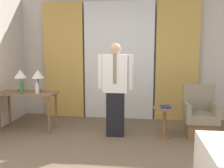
{
  "coord_description": "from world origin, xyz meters",
  "views": [
    {
      "loc": [
        0.55,
        -2.84,
        1.57
      ],
      "look_at": [
        0.02,
        1.33,
        0.97
      ],
      "focal_mm": 40.0,
      "sensor_mm": 36.0,
      "label": 1
    }
  ],
  "objects_px": {
    "bottle_near_edge": "(37,88)",
    "side_table": "(165,117)",
    "book": "(166,107)",
    "armchair": "(200,117)",
    "table_lamp_right": "(38,75)",
    "desk": "(28,99)",
    "table_lamp_left": "(20,75)",
    "bottle_by_lamp": "(22,88)",
    "person": "(115,86)"
  },
  "relations": [
    {
      "from": "bottle_near_edge",
      "to": "side_table",
      "type": "bearing_deg",
      "value": -1.3
    },
    {
      "from": "side_table",
      "to": "book",
      "type": "bearing_deg",
      "value": -36.36
    },
    {
      "from": "armchair",
      "to": "table_lamp_right",
      "type": "bearing_deg",
      "value": 179.27
    },
    {
      "from": "desk",
      "to": "table_lamp_left",
      "type": "distance_m",
      "value": 0.5
    },
    {
      "from": "desk",
      "to": "bottle_by_lamp",
      "type": "bearing_deg",
      "value": -101.38
    },
    {
      "from": "table_lamp_right",
      "to": "bottle_by_lamp",
      "type": "bearing_deg",
      "value": -128.99
    },
    {
      "from": "table_lamp_left",
      "to": "book",
      "type": "xyz_separation_m",
      "value": [
        2.78,
        -0.24,
        -0.5
      ]
    },
    {
      "from": "bottle_by_lamp",
      "to": "person",
      "type": "bearing_deg",
      "value": 0.22
    },
    {
      "from": "table_lamp_left",
      "to": "person",
      "type": "bearing_deg",
      "value": -7.57
    },
    {
      "from": "armchair",
      "to": "book",
      "type": "xyz_separation_m",
      "value": [
        -0.63,
        -0.21,
        0.22
      ]
    },
    {
      "from": "armchair",
      "to": "book",
      "type": "relative_size",
      "value": 4.56
    },
    {
      "from": "bottle_near_edge",
      "to": "side_table",
      "type": "height_order",
      "value": "bottle_near_edge"
    },
    {
      "from": "bottle_near_edge",
      "to": "person",
      "type": "xyz_separation_m",
      "value": [
        1.49,
        -0.07,
        0.08
      ]
    },
    {
      "from": "armchair",
      "to": "side_table",
      "type": "relative_size",
      "value": 1.68
    },
    {
      "from": "bottle_near_edge",
      "to": "book",
      "type": "bearing_deg",
      "value": -1.49
    },
    {
      "from": "book",
      "to": "table_lamp_left",
      "type": "bearing_deg",
      "value": 174.98
    },
    {
      "from": "armchair",
      "to": "book",
      "type": "bearing_deg",
      "value": -162.0
    },
    {
      "from": "bottle_near_edge",
      "to": "armchair",
      "type": "bearing_deg",
      "value": 2.74
    },
    {
      "from": "table_lamp_right",
      "to": "person",
      "type": "bearing_deg",
      "value": -9.3
    },
    {
      "from": "table_lamp_right",
      "to": "bottle_by_lamp",
      "type": "distance_m",
      "value": 0.4
    },
    {
      "from": "desk",
      "to": "person",
      "type": "relative_size",
      "value": 0.67
    },
    {
      "from": "armchair",
      "to": "book",
      "type": "height_order",
      "value": "armchair"
    },
    {
      "from": "person",
      "to": "table_lamp_right",
      "type": "bearing_deg",
      "value": 170.7
    },
    {
      "from": "armchair",
      "to": "bottle_by_lamp",
      "type": "bearing_deg",
      "value": -176.14
    },
    {
      "from": "person",
      "to": "table_lamp_left",
      "type": "bearing_deg",
      "value": 172.43
    },
    {
      "from": "table_lamp_left",
      "to": "bottle_by_lamp",
      "type": "distance_m",
      "value": 0.37
    },
    {
      "from": "book",
      "to": "desk",
      "type": "bearing_deg",
      "value": 176.98
    },
    {
      "from": "bottle_by_lamp",
      "to": "table_lamp_right",
      "type": "bearing_deg",
      "value": 51.01
    },
    {
      "from": "bottle_by_lamp",
      "to": "armchair",
      "type": "distance_m",
      "value": 3.31
    },
    {
      "from": "table_lamp_right",
      "to": "armchair",
      "type": "xyz_separation_m",
      "value": [
        3.05,
        -0.04,
        -0.72
      ]
    },
    {
      "from": "table_lamp_left",
      "to": "side_table",
      "type": "height_order",
      "value": "table_lamp_left"
    },
    {
      "from": "bottle_by_lamp",
      "to": "side_table",
      "type": "xyz_separation_m",
      "value": [
        2.62,
        0.02,
        -0.47
      ]
    },
    {
      "from": "armchair",
      "to": "side_table",
      "type": "distance_m",
      "value": 0.67
    },
    {
      "from": "book",
      "to": "bottle_by_lamp",
      "type": "bearing_deg",
      "value": -179.68
    },
    {
      "from": "table_lamp_right",
      "to": "side_table",
      "type": "distance_m",
      "value": 2.52
    },
    {
      "from": "desk",
      "to": "bottle_by_lamp",
      "type": "distance_m",
      "value": 0.28
    },
    {
      "from": "table_lamp_right",
      "to": "bottle_near_edge",
      "type": "bearing_deg",
      "value": -73.31
    },
    {
      "from": "table_lamp_right",
      "to": "bottle_near_edge",
      "type": "distance_m",
      "value": 0.3
    },
    {
      "from": "table_lamp_left",
      "to": "table_lamp_right",
      "type": "relative_size",
      "value": 1.0
    },
    {
      "from": "bottle_near_edge",
      "to": "person",
      "type": "relative_size",
      "value": 0.14
    },
    {
      "from": "armchair",
      "to": "side_table",
      "type": "xyz_separation_m",
      "value": [
        -0.64,
        -0.2,
        0.03
      ]
    },
    {
      "from": "table_lamp_left",
      "to": "armchair",
      "type": "bearing_deg",
      "value": -0.66
    },
    {
      "from": "person",
      "to": "armchair",
      "type": "distance_m",
      "value": 1.63
    },
    {
      "from": "table_lamp_right",
      "to": "armchair",
      "type": "height_order",
      "value": "table_lamp_right"
    },
    {
      "from": "table_lamp_right",
      "to": "desk",
      "type": "bearing_deg",
      "value": -149.09
    },
    {
      "from": "desk",
      "to": "table_lamp_left",
      "type": "relative_size",
      "value": 2.59
    },
    {
      "from": "person",
      "to": "armchair",
      "type": "height_order",
      "value": "person"
    },
    {
      "from": "person",
      "to": "bottle_by_lamp",
      "type": "bearing_deg",
      "value": -179.78
    },
    {
      "from": "bottle_by_lamp",
      "to": "book",
      "type": "relative_size",
      "value": 1.32
    },
    {
      "from": "desk",
      "to": "book",
      "type": "relative_size",
      "value": 5.53
    }
  ]
}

